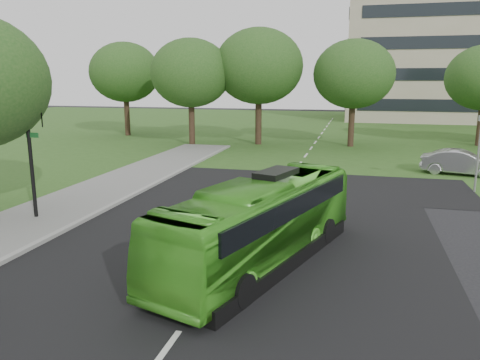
{
  "coord_description": "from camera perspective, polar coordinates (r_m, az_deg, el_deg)",
  "views": [
    {
      "loc": [
        3.85,
        -14.36,
        5.82
      ],
      "look_at": [
        -0.96,
        4.67,
        1.6
      ],
      "focal_mm": 35.0,
      "sensor_mm": 36.0,
      "label": 1
    }
  ],
  "objects": [
    {
      "name": "tree_park_f",
      "position": [
        51.12,
        -13.86,
        12.62
      ],
      "size": [
        7.23,
        7.23,
        9.65
      ],
      "color": "black",
      "rests_on": "ground"
    },
    {
      "name": "tree_park_b",
      "position": [
        42.77,
        2.32,
        13.68
      ],
      "size": [
        7.89,
        7.89,
        10.35
      ],
      "color": "black",
      "rests_on": "ground"
    },
    {
      "name": "tree_park_c",
      "position": [
        42.45,
        13.71,
        12.42
      ],
      "size": [
        6.97,
        6.97,
        9.26
      ],
      "color": "black",
      "rests_on": "ground"
    },
    {
      "name": "sedan",
      "position": [
        32.21,
        25.34,
        1.95
      ],
      "size": [
        4.94,
        2.61,
        1.55
      ],
      "primitive_type": "imported",
      "rotation": [
        0.0,
        0.0,
        1.35
      ],
      "color": "#A6A5AA",
      "rests_on": "ground"
    },
    {
      "name": "bus",
      "position": [
        15.05,
        2.62,
        -5.16
      ],
      "size": [
        5.15,
        9.93,
        2.7
      ],
      "primitive_type": "imported",
      "rotation": [
        0.0,
        0.0,
        -0.31
      ],
      "color": "green",
      "rests_on": "ground"
    },
    {
      "name": "traffic_light",
      "position": [
        20.98,
        -23.92,
        4.22
      ],
      "size": [
        0.91,
        0.26,
        5.64
      ],
      "rotation": [
        0.0,
        0.0,
        0.24
      ],
      "color": "black",
      "rests_on": "ground"
    },
    {
      "name": "tree_park_a",
      "position": [
        42.37,
        -6.03,
        12.83
      ],
      "size": [
        7.08,
        7.08,
        9.4
      ],
      "color": "black",
      "rests_on": "ground"
    },
    {
      "name": "camera_pole",
      "position": [
        27.26,
        27.17,
        4.01
      ],
      "size": [
        0.35,
        0.3,
        4.03
      ],
      "rotation": [
        0.0,
        0.0,
        0.05
      ],
      "color": "gray",
      "rests_on": "ground"
    },
    {
      "name": "street_surfaces",
      "position": [
        37.8,
        7.6,
        3.21
      ],
      "size": [
        120.0,
        120.0,
        0.15
      ],
      "color": "black",
      "rests_on": "ground"
    },
    {
      "name": "ground",
      "position": [
        15.97,
        -0.78,
        -9.25
      ],
      "size": [
        160.0,
        160.0,
        0.0
      ],
      "primitive_type": "plane",
      "color": "black",
      "rests_on": "ground"
    }
  ]
}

